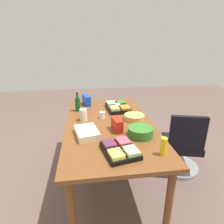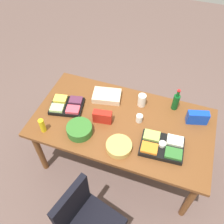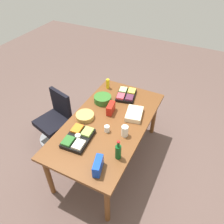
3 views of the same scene
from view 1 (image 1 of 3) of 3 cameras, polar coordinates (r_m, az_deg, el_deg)
ground_plane at (r=2.76m, az=-0.76°, el=-18.58°), size 10.00×10.00×0.00m
conference_table at (r=2.37m, az=-0.84°, el=-5.15°), size 1.93×1.05×0.80m
office_chair at (r=2.84m, az=19.93°, el=-10.43°), size 0.59×0.59×0.90m
veggie_tray at (r=2.78m, az=1.74°, el=1.47°), size 0.44×0.33×0.09m
mayo_jar at (r=2.41m, az=-8.51°, el=-0.86°), size 0.11×0.11×0.15m
mustard_bottle at (r=1.76m, az=15.11°, el=-9.87°), size 0.07×0.07×0.17m
salad_bowl at (r=2.04m, az=8.47°, el=-5.84°), size 0.32×0.32×0.10m
chip_bag_blue at (r=3.00m, az=-7.63°, el=3.52°), size 0.23×0.14×0.15m
chip_bowl at (r=2.45m, az=6.62°, el=-1.51°), size 0.32×0.32×0.07m
chip_bag_red at (r=2.13m, az=1.47°, el=-3.78°), size 0.21×0.11×0.14m
fruit_platter at (r=1.75m, az=2.35°, el=-11.10°), size 0.41×0.35×0.07m
wine_bottle at (r=2.75m, az=-10.17°, el=2.44°), size 0.09×0.09×0.28m
sheet_cake at (r=2.06m, az=-7.55°, el=-6.06°), size 0.36×0.28×0.07m
paper_cup at (r=2.47m, az=-2.95°, el=-0.91°), size 0.08×0.08×0.09m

